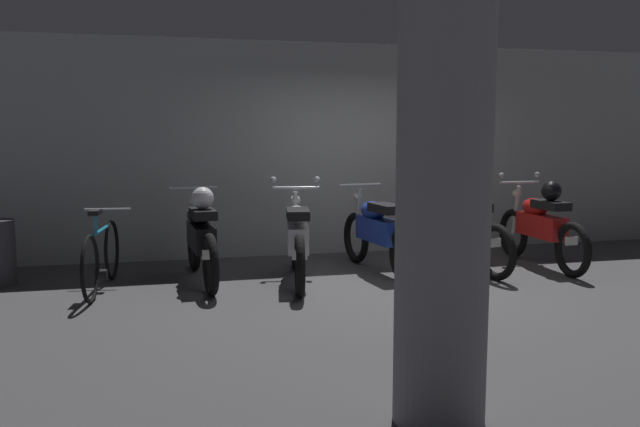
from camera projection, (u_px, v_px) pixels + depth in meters
ground_plane at (402, 288)px, 6.97m from camera, size 80.00×80.00×0.00m
back_wall at (345, 149)px, 9.02m from camera, size 16.00×0.30×2.87m
motorbike_slot_0 at (201, 236)px, 7.20m from camera, size 0.56×1.95×1.08m
motorbike_slot_1 at (297, 238)px, 7.22m from camera, size 0.58×1.94×1.15m
motorbike_slot_2 at (378, 232)px, 7.71m from camera, size 0.56×1.94×1.03m
motorbike_slot_3 at (461, 227)px, 7.88m from camera, size 0.62×1.93×1.15m
motorbike_slot_4 at (541, 225)px, 8.05m from camera, size 0.59×1.95×1.15m
bicycle at (102, 257)px, 6.83m from camera, size 0.50×1.72×0.89m
support_pillar at (444, 174)px, 3.59m from camera, size 0.53×0.53×2.87m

